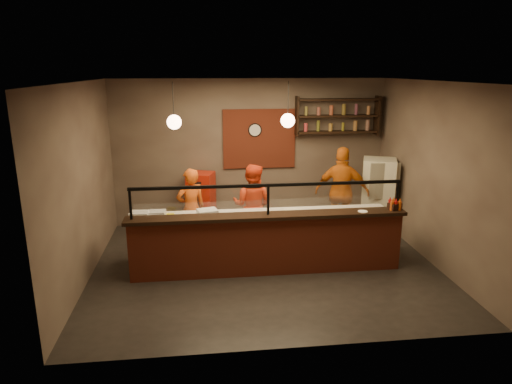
{
  "coord_description": "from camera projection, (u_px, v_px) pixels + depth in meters",
  "views": [
    {
      "loc": [
        -1.05,
        -7.44,
        3.41
      ],
      "look_at": [
        -0.13,
        0.3,
        1.29
      ],
      "focal_mm": 32.0,
      "sensor_mm": 36.0,
      "label": 1
    }
  ],
  "objects": [
    {
      "name": "cook_right",
      "position": [
        342.0,
        192.0,
        9.37
      ],
      "size": [
        1.19,
        0.85,
        1.88
      ],
      "primitive_type": "imported",
      "rotation": [
        0.0,
        0.0,
        2.75
      ],
      "color": "#C75E12",
      "rests_on": "floor"
    },
    {
      "name": "wall_shelving",
      "position": [
        337.0,
        116.0,
        9.95
      ],
      "size": [
        1.84,
        0.28,
        0.85
      ],
      "color": "black",
      "rests_on": "wall_back"
    },
    {
      "name": "rolling_pin",
      "position": [
        164.0,
        215.0,
        7.97
      ],
      "size": [
        0.36,
        0.08,
        0.06
      ],
      "primitive_type": "cylinder",
      "rotation": [
        0.0,
        1.57,
        -0.05
      ],
      "color": "yellow",
      "rests_on": "worktop"
    },
    {
      "name": "pendant_left",
      "position": [
        174.0,
        122.0,
        7.5
      ],
      "size": [
        0.24,
        0.24,
        0.77
      ],
      "color": "black",
      "rests_on": "ceiling"
    },
    {
      "name": "small_plate",
      "position": [
        363.0,
        211.0,
        7.71
      ],
      "size": [
        0.16,
        0.16,
        0.01
      ],
      "primitive_type": "cylinder",
      "rotation": [
        0.0,
        0.0,
        -0.01
      ],
      "color": "white",
      "rests_on": "counter_ledge"
    },
    {
      "name": "red_cooler",
      "position": [
        201.0,
        201.0,
        9.92
      ],
      "size": [
        0.65,
        0.63,
        1.24
      ],
      "primitive_type": "cube",
      "rotation": [
        0.0,
        0.0,
        -0.3
      ],
      "color": "#AE1C0B",
      "rests_on": "floor"
    },
    {
      "name": "cook_mid",
      "position": [
        252.0,
        206.0,
        8.88
      ],
      "size": [
        0.98,
        0.89,
        1.64
      ],
      "primitive_type": "imported",
      "rotation": [
        0.0,
        0.0,
        2.73
      ],
      "color": "red",
      "rests_on": "floor"
    },
    {
      "name": "prep_tub_a",
      "position": [
        139.0,
        216.0,
        7.74
      ],
      "size": [
        0.33,
        0.27,
        0.16
      ],
      "primitive_type": "cube",
      "rotation": [
        0.0,
        0.0,
        -0.07
      ],
      "color": "white",
      "rests_on": "worktop"
    },
    {
      "name": "wall_left",
      "position": [
        83.0,
        184.0,
        7.38
      ],
      "size": [
        0.0,
        5.0,
        5.0
      ],
      "primitive_type": "plane",
      "rotation": [
        1.57,
        0.0,
        1.57
      ],
      "color": "#6E5F50",
      "rests_on": "floor"
    },
    {
      "name": "brick_patch",
      "position": [
        259.0,
        139.0,
        10.04
      ],
      "size": [
        1.6,
        0.04,
        1.3
      ],
      "primitive_type": "cube",
      "color": "maroon",
      "rests_on": "wall_back"
    },
    {
      "name": "fridge",
      "position": [
        378.0,
        196.0,
        9.64
      ],
      "size": [
        0.84,
        0.81,
        1.59
      ],
      "primitive_type": "cube",
      "rotation": [
        0.0,
        0.0,
        -0.36
      ],
      "color": "beige",
      "rests_on": "floor"
    },
    {
      "name": "prep_tub_b",
      "position": [
        157.0,
        215.0,
        7.84
      ],
      "size": [
        0.29,
        0.24,
        0.14
      ],
      "primitive_type": "cube",
      "rotation": [
        0.0,
        0.0,
        -0.07
      ],
      "color": "silver",
      "rests_on": "worktop"
    },
    {
      "name": "condiment_caddy",
      "position": [
        395.0,
        206.0,
        7.83
      ],
      "size": [
        0.24,
        0.22,
        0.11
      ],
      "primitive_type": "cube",
      "rotation": [
        0.0,
        0.0,
        0.34
      ],
      "color": "black",
      "rests_on": "counter_ledge"
    },
    {
      "name": "pizza_dough",
      "position": [
        294.0,
        212.0,
        8.21
      ],
      "size": [
        0.51,
        0.51,
        0.01
      ],
      "primitive_type": "cylinder",
      "rotation": [
        0.0,
        0.0,
        0.11
      ],
      "color": "white",
      "rests_on": "worktop"
    },
    {
      "name": "worktop_cabinet",
      "position": [
        264.0,
        239.0,
        8.23
      ],
      "size": [
        4.6,
        0.75,
        0.85
      ],
      "primitive_type": "cube",
      "color": "gray",
      "rests_on": "floor"
    },
    {
      "name": "worktop",
      "position": [
        264.0,
        215.0,
        8.11
      ],
      "size": [
        4.6,
        0.75,
        0.05
      ],
      "primitive_type": "cube",
      "color": "white",
      "rests_on": "worktop_cabinet"
    },
    {
      "name": "floor",
      "position": [
        265.0,
        265.0,
        8.15
      ],
      "size": [
        6.0,
        6.0,
        0.0
      ],
      "primitive_type": "plane",
      "color": "black",
      "rests_on": "ground"
    },
    {
      "name": "cook_left",
      "position": [
        191.0,
        208.0,
        8.8
      ],
      "size": [
        0.67,
        0.56,
        1.58
      ],
      "primitive_type": "imported",
      "rotation": [
        0.0,
        0.0,
        3.52
      ],
      "color": "#CF5013",
      "rests_on": "floor"
    },
    {
      "name": "sneeze_guard",
      "position": [
        268.0,
        196.0,
        7.5
      ],
      "size": [
        4.5,
        0.05,
        0.52
      ],
      "color": "white",
      "rests_on": "counter_ledge"
    },
    {
      "name": "counter_ledge",
      "position": [
        268.0,
        216.0,
        7.59
      ],
      "size": [
        4.7,
        0.37,
        0.06
      ],
      "primitive_type": "cube",
      "color": "black",
      "rests_on": "service_counter"
    },
    {
      "name": "wall_right",
      "position": [
        433.0,
        174.0,
        8.07
      ],
      "size": [
        0.0,
        5.0,
        5.0
      ],
      "primitive_type": "plane",
      "rotation": [
        1.57,
        0.0,
        -1.57
      ],
      "color": "#6E5F50",
      "rests_on": "floor"
    },
    {
      "name": "prep_tub_c",
      "position": [
        208.0,
        214.0,
        7.84
      ],
      "size": [
        0.38,
        0.34,
        0.16
      ],
      "primitive_type": "cube",
      "rotation": [
        0.0,
        0.0,
        0.26
      ],
      "color": "white",
      "rests_on": "worktop"
    },
    {
      "name": "service_counter",
      "position": [
        268.0,
        246.0,
        7.73
      ],
      "size": [
        4.6,
        0.25,
        1.0
      ],
      "primitive_type": "cube",
      "color": "maroon",
      "rests_on": "floor"
    },
    {
      "name": "wall_clock",
      "position": [
        255.0,
        130.0,
        9.96
      ],
      "size": [
        0.3,
        0.04,
        0.3
      ],
      "primitive_type": "cylinder",
      "rotation": [
        1.57,
        0.0,
        0.0
      ],
      "color": "black",
      "rests_on": "wall_back"
    },
    {
      "name": "ceiling",
      "position": [
        266.0,
        82.0,
        7.3
      ],
      "size": [
        6.0,
        6.0,
        0.0
      ],
      "primitive_type": "plane",
      "rotation": [
        3.14,
        0.0,
        0.0
      ],
      "color": "#322B27",
      "rests_on": "wall_back"
    },
    {
      "name": "wall_front",
      "position": [
        295.0,
        228.0,
        5.33
      ],
      "size": [
        6.0,
        0.0,
        6.0
      ],
      "primitive_type": "plane",
      "rotation": [
        -1.57,
        0.0,
        0.0
      ],
      "color": "#6E5F50",
      "rests_on": "floor"
    },
    {
      "name": "pendant_right",
      "position": [
        288.0,
        120.0,
        7.71
      ],
      "size": [
        0.24,
        0.24,
        0.77
      ],
      "color": "black",
      "rests_on": "ceiling"
    },
    {
      "name": "pepper_mill",
      "position": [
        395.0,
        205.0,
        7.79
      ],
      "size": [
        0.04,
        0.04,
        0.19
      ],
      "primitive_type": "cylinder",
      "rotation": [
        0.0,
        0.0,
        0.09
      ],
      "color": "black",
      "rests_on": "counter_ledge"
    },
    {
      "name": "wall_back",
      "position": [
        250.0,
        152.0,
        10.12
      ],
      "size": [
        6.0,
        0.0,
        6.0
      ],
      "primitive_type": "plane",
      "rotation": [
        1.57,
        0.0,
        0.0
      ],
      "color": "#6E5F50",
      "rests_on": "floor"
    }
  ]
}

